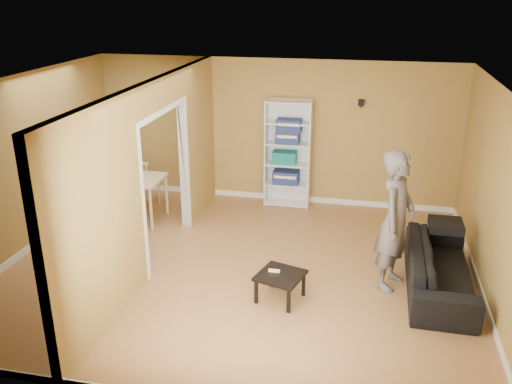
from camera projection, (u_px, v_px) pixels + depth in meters
room_shell at (238, 182)px, 7.24m from camera, size 6.50×6.50×6.50m
partition at (154, 176)px, 7.47m from camera, size 0.22×5.50×2.60m
wall_speaker at (361, 103)px, 9.19m from camera, size 0.10×0.10×0.10m
sofa at (441, 262)px, 7.05m from camera, size 2.08×0.92×0.79m
person at (397, 209)px, 6.90m from camera, size 0.96×0.85×2.19m
bookshelf at (288, 153)px, 9.68m from camera, size 0.81×0.35×1.92m
paper_box_navy_a at (286, 177)px, 9.80m from camera, size 0.46×0.30×0.23m
paper_box_teal at (285, 157)px, 9.68m from camera, size 0.42×0.28×0.22m
paper_box_navy_b at (288, 137)px, 9.53m from camera, size 0.41×0.27×0.21m
paper_box_navy_c at (289, 125)px, 9.45m from camera, size 0.43×0.28×0.22m
coffee_table at (280, 278)px, 6.83m from camera, size 0.54×0.54×0.36m
game_controller at (274, 271)px, 6.86m from camera, size 0.14×0.04×0.03m
dining_table at (127, 182)px, 9.13m from camera, size 1.19×0.80×0.75m
chair_left at (87, 187)px, 9.40m from camera, size 0.48×0.48×0.98m
chair_near at (117, 207)px, 8.63m from camera, size 0.54×0.54×0.91m
chair_far at (148, 182)px, 9.79m from camera, size 0.48×0.48×0.87m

